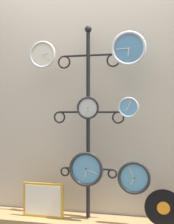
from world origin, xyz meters
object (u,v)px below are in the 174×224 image
Objects in this scene: clock_middle_right at (129,107)px; display_stand at (88,162)px; clock_middle_center at (88,108)px; clock_bottom_right at (134,178)px; clock_bottom_center at (86,169)px; clock_top_left at (43,55)px; clock_top_right at (129,48)px; picture_frame at (43,200)px; vinyl_record at (163,208)px.

display_stand is at bearing 169.43° from clock_middle_right.
clock_middle_center is 0.76m from clock_bottom_right.
clock_top_left is at bearing 178.51° from clock_bottom_center.
display_stand is at bearing 101.55° from clock_middle_center.
clock_top_left is 0.82m from clock_top_right.
display_stand is 0.57m from picture_frame.
display_stand reaches higher than vinyl_record.
clock_bottom_right is (0.05, -0.04, -0.63)m from clock_middle_right.
display_stand is 1.13m from clock_top_right.
clock_bottom_center is at bearing -177.59° from vinyl_record.
vinyl_record is at bearing 0.91° from clock_top_left.
clock_bottom_center is (0.01, -0.12, -0.05)m from display_stand.
clock_middle_right is 0.57× the size of vinyl_record.
clock_bottom_right is at bearing -174.47° from vinyl_record.
display_stand is at bearing 172.83° from vinyl_record.
clock_middle_right is 0.63m from clock_bottom_right.
clock_middle_right reaches higher than vinyl_record.
vinyl_record is (1.12, 0.02, -1.39)m from clock_top_left.
clock_bottom_center is at bearing -1.49° from clock_top_left.
clock_middle_right is 0.63× the size of clock_bottom_right.
clock_top_right is 1.44m from vinyl_record.
clock_middle_center is at bearing 176.22° from clock_bottom_right.
clock_top_left is 0.80× the size of vinyl_record.
clock_top_left is 0.96m from clock_middle_right.
display_stand is at bearing 14.06° from clock_top_left.
clock_bottom_right is (0.87, -0.01, -1.13)m from clock_top_left.
clock_middle_center is 0.71× the size of clock_bottom_right.
clock_top_right is at bearing -4.77° from clock_middle_center.
clock_top_left is 1.24× the size of clock_middle_center.
clock_top_right is (0.82, -0.01, 0.02)m from clock_top_left.
clock_top_right reaches higher than clock_middle_center.
display_stand is at bearing 165.79° from clock_bottom_right.
clock_top_right reaches higher than clock_bottom_right.
clock_bottom_center is at bearing -179.87° from clock_top_right.
clock_middle_center is 0.66× the size of clock_bottom_center.
picture_frame is at bearing 178.81° from clock_bottom_right.
clock_bottom_right is (0.05, 0.00, -1.15)m from clock_top_right.
clock_top_left is (-0.42, -0.11, 1.03)m from display_stand.
clock_middle_right is (0.82, 0.03, -0.51)m from clock_top_left.
clock_bottom_center reaches higher than picture_frame.
clock_middle_right is at bearing 1.73° from clock_middle_center.
clock_top_left is at bearing 179.28° from clock_top_right.
display_stand reaches higher than clock_top_left.
clock_top_left is 0.67m from clock_middle_center.
clock_top_left is at bearing -177.70° from clock_middle_right.
display_stand is 0.53m from clock_middle_center.
clock_top_left is 1.43m from clock_bottom_right.
picture_frame is (-0.87, 0.02, -0.26)m from clock_bottom_right.
clock_top_right is 1.49× the size of clock_middle_center.
clock_bottom_center is (0.43, -0.01, -1.07)m from clock_top_left.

